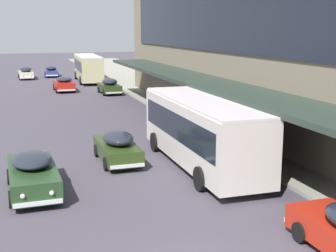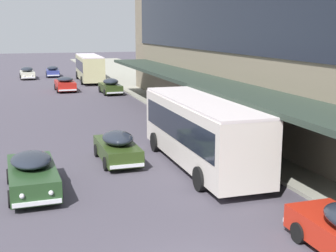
% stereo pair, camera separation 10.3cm
% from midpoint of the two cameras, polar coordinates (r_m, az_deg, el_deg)
% --- Properties ---
extents(transit_bus_kerbside_front, '(2.98, 10.14, 3.21)m').
position_cam_midpoint_polar(transit_bus_kerbside_front, '(58.29, -9.76, 7.15)').
color(transit_bus_kerbside_front, tan).
rests_on(transit_bus_kerbside_front, ground).
extents(transit_bus_kerbside_rear, '(2.77, 10.10, 3.19)m').
position_cam_midpoint_polar(transit_bus_kerbside_rear, '(21.75, 3.90, -0.31)').
color(transit_bus_kerbside_rear, beige).
rests_on(transit_bus_kerbside_rear, ground).
extents(sedan_lead_mid, '(1.91, 4.32, 1.45)m').
position_cam_midpoint_polar(sedan_lead_mid, '(65.51, -14.09, 6.48)').
color(sedan_lead_mid, navy).
rests_on(sedan_lead_mid, ground).
extents(sedan_second_mid, '(2.03, 4.43, 1.52)m').
position_cam_midpoint_polar(sedan_second_mid, '(49.87, -12.62, 5.02)').
color(sedan_second_mid, '#A91D16').
rests_on(sedan_second_mid, ground).
extents(sedan_far_back, '(1.96, 4.71, 1.54)m').
position_cam_midpoint_polar(sedan_far_back, '(63.63, -16.99, 6.20)').
color(sedan_far_back, beige).
rests_on(sedan_far_back, ground).
extents(sedan_oncoming_front, '(1.82, 4.29, 1.55)m').
position_cam_midpoint_polar(sedan_oncoming_front, '(22.82, -6.31, -2.56)').
color(sedan_oncoming_front, '#2B3E17').
rests_on(sedan_oncoming_front, ground).
extents(sedan_second_near, '(2.05, 4.78, 1.53)m').
position_cam_midpoint_polar(sedan_second_near, '(19.36, -16.32, -5.58)').
color(sedan_second_near, '#223E20').
rests_on(sedan_second_near, ground).
extents(sedan_trailing_near, '(1.91, 4.28, 1.56)m').
position_cam_midpoint_polar(sedan_trailing_near, '(47.04, -7.21, 4.83)').
color(sedan_trailing_near, '#273714').
rests_on(sedan_trailing_near, ground).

